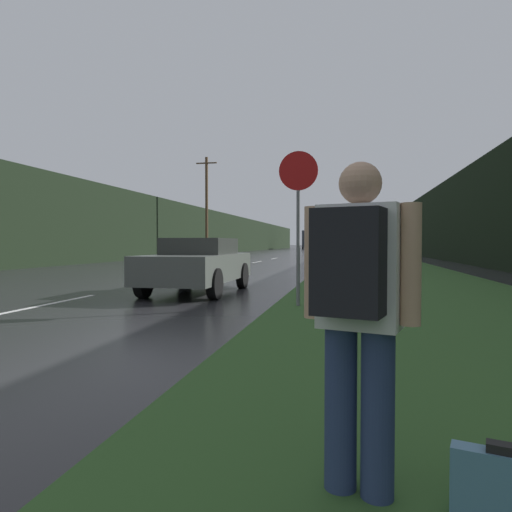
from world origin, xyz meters
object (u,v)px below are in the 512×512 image
at_px(delivery_truck, 309,240).
at_px(stop_sign, 298,209).
at_px(suitcase, 506,489).
at_px(car_passing_near, 198,264).
at_px(hitchhiker_with_backpack, 357,306).

bearing_deg(delivery_truck, stop_sign, -85.18).
distance_m(stop_sign, delivery_truck, 86.07).
bearing_deg(stop_sign, suitcase, -76.15).
bearing_deg(car_passing_near, delivery_truck, -86.92).
bearing_deg(suitcase, stop_sign, 119.71).
distance_m(stop_sign, suitcase, 7.10).
relative_size(suitcase, delivery_truck, 0.06).
distance_m(stop_sign, car_passing_near, 3.62).
bearing_deg(delivery_truck, car_passing_near, -86.92).
bearing_deg(suitcase, delivery_truck, 111.35).
bearing_deg(hitchhiker_with_backpack, suitcase, 8.12).
distance_m(stop_sign, hitchhiker_with_backpack, 6.75).
relative_size(stop_sign, hitchhiker_with_backpack, 1.85).
height_order(car_passing_near, delivery_truck, delivery_truck).
height_order(hitchhiker_with_backpack, suitcase, hitchhiker_with_backpack).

